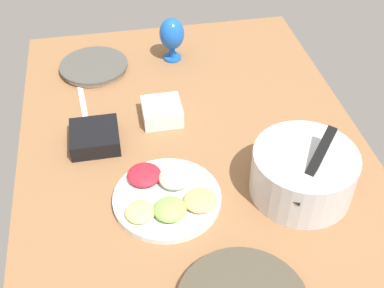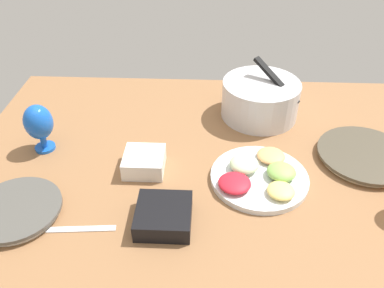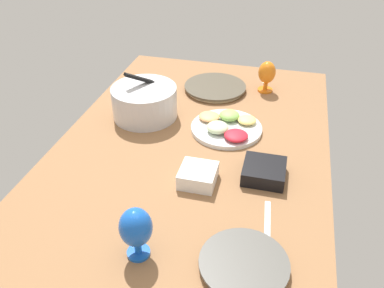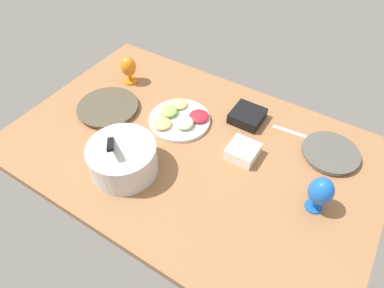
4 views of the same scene
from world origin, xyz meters
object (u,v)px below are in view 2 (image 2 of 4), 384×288
Objects in this scene: mixing_bowl at (260,98)px; hurricane_glass_blue at (39,123)px; dinner_plate_left at (16,210)px; dinner_plate_right at (365,156)px; fruit_platter at (260,175)px; square_bowl_black at (164,215)px; square_bowl_white at (144,161)px.

mixing_bowl is 1.69× the size of hurricane_glass_blue.
mixing_bowl is at bearing 37.15° from dinner_plate_left.
fruit_platter is (-34.43, -11.74, 0.66)cm from dinner_plate_right.
fruit_platter is at bearing -94.75° from mixing_bowl.
square_bowl_black is (-26.65, -17.84, 0.91)cm from fruit_platter.
fruit_platter and square_bowl_white have the same top height.
square_bowl_black is (40.07, -1.20, 1.48)cm from dinner_plate_left.
hurricane_glass_blue is at bearing -161.75° from mixing_bowl.
square_bowl_black is at bearing -154.16° from dinner_plate_right.
dinner_plate_right is 2.06× the size of square_bowl_black.
fruit_platter is 32.08cm from square_bowl_black.
square_bowl_black is at bearing -118.76° from mixing_bowl.
square_bowl_white is (-8.17, 21.49, 0.25)cm from square_bowl_black.
dinner_plate_left is 87.68cm from mixing_bowl.
hurricane_glass_blue is at bearing 169.80° from fruit_platter.
square_bowl_white is (31.90, 20.28, 1.73)cm from dinner_plate_left.
dinner_plate_right is at bearing 15.67° from dinner_plate_left.
square_bowl_black is (-61.08, -29.57, 1.57)cm from dinner_plate_right.
hurricane_glass_blue reaches higher than fruit_platter.
mixing_bowl is 0.95× the size of fruit_platter.
square_bowl_white is (-37.83, -32.54, -4.20)cm from mixing_bowl.
hurricane_glass_blue is (-103.50, 0.70, 8.69)cm from dinner_plate_right.
dinner_plate_right is 1.02× the size of fruit_platter.
mixing_bowl is 75.94cm from hurricane_glass_blue.
fruit_platter is (66.72, 16.63, 0.57)cm from dinner_plate_left.
mixing_bowl reaches higher than square_bowl_black.
mixing_bowl is 61.79cm from square_bowl_black.
fruit_platter is (-3.01, -36.19, -5.36)cm from mixing_bowl.
dinner_plate_right is 40.27cm from mixing_bowl.
dinner_plate_right is 36.38cm from fruit_platter.
square_bowl_black is at bearing -146.20° from fruit_platter.
hurricane_glass_blue is at bearing 165.62° from square_bowl_white.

